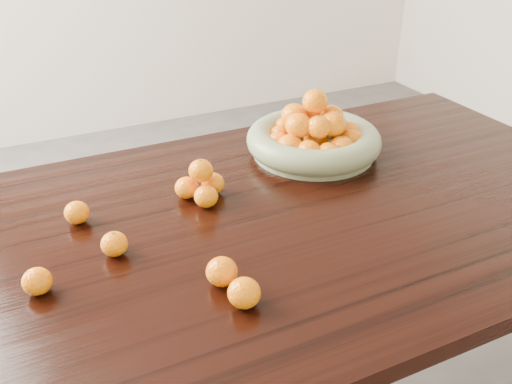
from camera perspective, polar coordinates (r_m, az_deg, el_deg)
name	(u,v)px	position (r m, az deg, el deg)	size (l,w,h in m)	color
dining_table	(239,255)	(1.33, -1.74, -6.33)	(2.00, 1.00, 0.75)	black
fruit_bowl	(314,138)	(1.59, 5.82, 5.42)	(0.37, 0.37, 0.19)	gray
orange_pyramid	(202,184)	(1.36, -5.46, 0.78)	(0.12, 0.12, 0.10)	orange
loose_orange_0	(114,244)	(1.20, -13.98, -5.06)	(0.06, 0.06, 0.05)	orange
loose_orange_1	(222,272)	(1.09, -3.44, -7.94)	(0.06, 0.06, 0.06)	orange
loose_orange_2	(244,293)	(1.04, -1.20, -10.05)	(0.06, 0.06, 0.06)	orange
loose_orange_3	(37,281)	(1.14, -21.04, -8.33)	(0.06, 0.06, 0.05)	orange
loose_orange_4	(77,213)	(1.33, -17.48, -1.97)	(0.06, 0.06, 0.05)	orange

